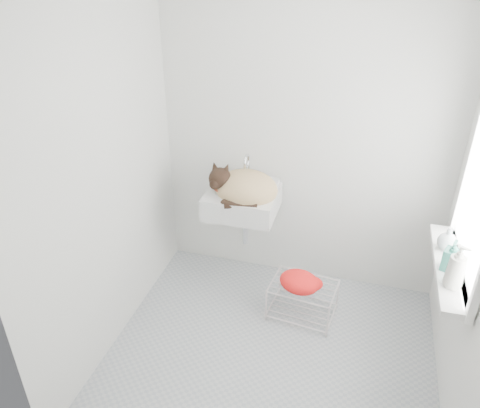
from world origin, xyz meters
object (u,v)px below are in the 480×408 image
(sink, at_px, (242,191))
(bottle_c, at_px, (445,249))
(cat, at_px, (243,188))
(bottle_b, at_px, (449,270))
(wire_rack, at_px, (302,299))
(bottle_a, at_px, (451,286))

(sink, relative_size, bottle_c, 3.52)
(cat, bearing_deg, bottle_b, -15.07)
(wire_rack, distance_m, bottle_a, 1.21)
(wire_rack, relative_size, bottle_b, 2.35)
(cat, relative_size, bottle_b, 2.63)
(wire_rack, bearing_deg, bottle_c, -7.53)
(bottle_b, bearing_deg, wire_rack, 158.84)
(sink, relative_size, cat, 1.01)
(bottle_c, bearing_deg, bottle_b, -90.00)
(wire_rack, xyz_separation_m, bottle_c, (0.86, -0.11, 0.70))
(bottle_a, bearing_deg, bottle_b, 90.00)
(wire_rack, distance_m, bottle_c, 1.12)
(cat, xyz_separation_m, wire_rack, (0.54, -0.25, -0.74))
(bottle_a, distance_m, bottle_b, 0.15)
(wire_rack, bearing_deg, cat, 155.35)
(cat, distance_m, bottle_b, 1.51)
(sink, distance_m, wire_rack, 0.93)
(bottle_b, bearing_deg, bottle_a, -90.00)
(wire_rack, xyz_separation_m, bottle_b, (0.86, -0.33, 0.70))
(cat, bearing_deg, sink, 128.13)
(bottle_a, bearing_deg, sink, 151.91)
(cat, height_order, bottle_a, cat)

